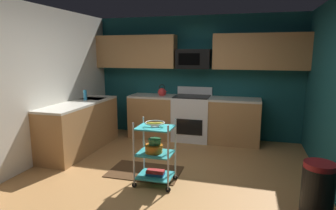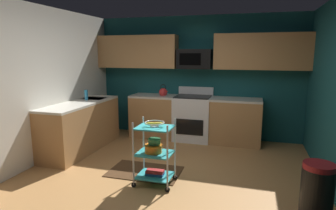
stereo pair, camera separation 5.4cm
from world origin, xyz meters
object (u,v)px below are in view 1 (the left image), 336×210
at_px(mixing_bowl_large, 154,148).
at_px(oven_range, 192,117).
at_px(book_stack, 155,173).
at_px(kettle, 162,92).
at_px(fruit_bowl, 155,124).
at_px(microwave, 194,59).
at_px(trash_can, 317,192).
at_px(dish_soap_bottle, 85,95).
at_px(mixing_bowl_small, 155,141).
at_px(rolling_cart, 155,153).

bearing_deg(mixing_bowl_large, oven_range, 87.59).
relative_size(book_stack, kettle, 0.98).
xyz_separation_m(oven_range, fruit_bowl, (-0.07, -2.23, 0.40)).
bearing_deg(kettle, microwave, 9.38).
xyz_separation_m(kettle, trash_can, (2.57, -2.57, -0.67)).
xyz_separation_m(microwave, dish_soap_bottle, (-1.91, -1.11, -0.68)).
bearing_deg(oven_range, kettle, -179.66).
bearing_deg(mixing_bowl_large, mixing_bowl_small, 67.88).
xyz_separation_m(oven_range, mixing_bowl_large, (-0.09, -2.23, 0.04)).
xyz_separation_m(microwave, mixing_bowl_large, (-0.09, -2.34, -1.18)).
distance_m(rolling_cart, dish_soap_bottle, 2.28).
relative_size(rolling_cart, dish_soap_bottle, 4.57).
bearing_deg(fruit_bowl, book_stack, -45.00).
xyz_separation_m(oven_range, kettle, (-0.66, -0.00, 0.52)).
height_order(book_stack, trash_can, trash_can).
height_order(oven_range, microwave, microwave).
bearing_deg(rolling_cart, microwave, 88.21).
relative_size(microwave, fruit_bowl, 2.57).
bearing_deg(trash_can, oven_range, 126.64).
relative_size(mixing_bowl_small, trash_can, 0.28).
xyz_separation_m(kettle, dish_soap_bottle, (-1.25, -1.00, 0.02)).
bearing_deg(mixing_bowl_large, rolling_cart, 0.00).
height_order(microwave, fruit_bowl, microwave).
distance_m(oven_range, kettle, 0.84).
xyz_separation_m(mixing_bowl_large, mixing_bowl_small, (0.01, 0.02, 0.10)).
relative_size(fruit_bowl, kettle, 1.03).
relative_size(mixing_bowl_small, book_stack, 0.70).
bearing_deg(kettle, book_stack, -75.34).
bearing_deg(microwave, oven_range, -89.74).
bearing_deg(mixing_bowl_small, mixing_bowl_large, -112.12).
bearing_deg(book_stack, dish_soap_bottle, 146.16).
xyz_separation_m(mixing_bowl_large, dish_soap_bottle, (-1.82, 1.23, 0.50)).
xyz_separation_m(fruit_bowl, kettle, (-0.58, 2.23, 0.12)).
height_order(microwave, book_stack, microwave).
distance_m(microwave, kettle, 0.97).
relative_size(rolling_cart, mixing_bowl_large, 3.63).
bearing_deg(book_stack, microwave, 88.21).
relative_size(microwave, kettle, 2.65).
relative_size(oven_range, mixing_bowl_small, 6.04).
bearing_deg(mixing_bowl_small, book_stack, -57.45).
bearing_deg(book_stack, kettle, 104.66).
height_order(mixing_bowl_small, kettle, kettle).
xyz_separation_m(fruit_bowl, book_stack, (0.00, -0.00, -0.71)).
distance_m(oven_range, book_stack, 2.26).
xyz_separation_m(dish_soap_bottle, trash_can, (3.83, -1.58, -0.69)).
bearing_deg(trash_can, dish_soap_bottle, 157.63).
distance_m(dish_soap_bottle, trash_can, 4.20).
distance_m(rolling_cart, kettle, 2.37).
relative_size(kettle, trash_can, 0.40).
distance_m(oven_range, microwave, 1.23).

